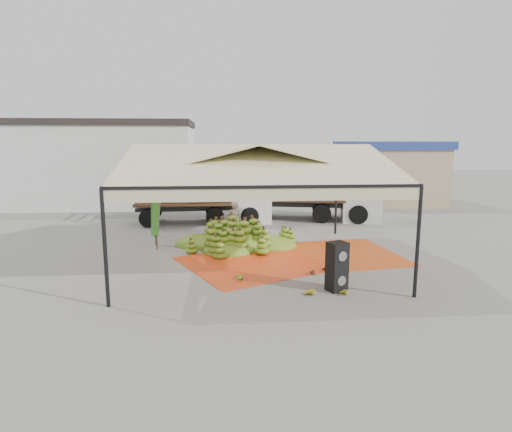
{
  "coord_description": "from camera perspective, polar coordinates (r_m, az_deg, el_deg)",
  "views": [
    {
      "loc": [
        -1.13,
        -14.51,
        4.12
      ],
      "look_at": [
        0.2,
        1.5,
        1.3
      ],
      "focal_mm": 30.0,
      "sensor_mm": 36.0,
      "label": 1
    }
  ],
  "objects": [
    {
      "name": "speaker_stack",
      "position": [
        12.13,
        10.74,
        -6.64
      ],
      "size": [
        0.63,
        0.6,
        1.38
      ],
      "rotation": [
        0.0,
        0.0,
        0.41
      ],
      "color": "black",
      "rests_on": "ground"
    },
    {
      "name": "ground",
      "position": [
        15.13,
        -0.28,
        -5.85
      ],
      "size": [
        90.0,
        90.0,
        0.0
      ],
      "primitive_type": "plane",
      "color": "slate",
      "rests_on": "ground"
    },
    {
      "name": "truck_left",
      "position": [
        21.98,
        -6.31,
        2.85
      ],
      "size": [
        6.82,
        2.57,
        2.31
      ],
      "rotation": [
        0.0,
        0.0,
        0.04
      ],
      "color": "#4D3219",
      "rests_on": "ground"
    },
    {
      "name": "hand_yellow_b",
      "position": [
        11.76,
        7.04,
        -10.06
      ],
      "size": [
        0.62,
        0.61,
        0.22
      ],
      "primitive_type": "ellipsoid",
      "rotation": [
        0.0,
        0.0,
        0.69
      ],
      "color": "gold",
      "rests_on": "ground"
    },
    {
      "name": "canopy_tent",
      "position": [
        14.58,
        -0.3,
        6.73
      ],
      "size": [
        8.1,
        8.1,
        4.0
      ],
      "color": "black",
      "rests_on": "ground"
    },
    {
      "name": "tarp_right",
      "position": [
        16.19,
        11.25,
        -4.96
      ],
      "size": [
        4.51,
        4.68,
        0.01
      ],
      "primitive_type": "cube",
      "rotation": [
        0.0,
        0.0,
        0.13
      ],
      "color": "#D35513",
      "rests_on": "ground"
    },
    {
      "name": "banana_heap",
      "position": [
        17.04,
        -2.41,
        -2.17
      ],
      "size": [
        5.74,
        5.02,
        1.08
      ],
      "primitive_type": "ellipsoid",
      "rotation": [
        0.0,
        0.0,
        -0.18
      ],
      "color": "#537518",
      "rests_on": "ground"
    },
    {
      "name": "vendor",
      "position": [
        17.59,
        -2.89,
        -0.76
      ],
      "size": [
        0.66,
        0.47,
        1.71
      ],
      "primitive_type": "imported",
      "rotation": [
        0.0,
        0.0,
        3.24
      ],
      "color": "gray",
      "rests_on": "ground"
    },
    {
      "name": "hanging_bunches",
      "position": [
        15.53,
        5.26,
        4.37
      ],
      "size": [
        3.24,
        0.24,
        0.2
      ],
      "color": "#457318",
      "rests_on": "ground"
    },
    {
      "name": "banana_leaves",
      "position": [
        17.32,
        -12.45,
        -4.05
      ],
      "size": [
        0.96,
        1.36,
        3.7
      ],
      "primitive_type": null,
      "color": "#2D6F1D",
      "rests_on": "ground"
    },
    {
      "name": "hand_red_a",
      "position": [
        13.59,
        7.14,
        -7.33
      ],
      "size": [
        0.5,
        0.43,
        0.2
      ],
      "primitive_type": "ellipsoid",
      "rotation": [
        0.0,
        0.0,
        -0.18
      ],
      "color": "#582A14",
      "rests_on": "ground"
    },
    {
      "name": "building_tan",
      "position": [
        29.75,
        17.31,
        5.56
      ],
      "size": [
        6.3,
        5.3,
        4.1
      ],
      "color": "tan",
      "rests_on": "ground"
    },
    {
      "name": "tarp_left",
      "position": [
        14.72,
        -0.34,
        -6.27
      ],
      "size": [
        5.75,
        5.66,
        0.01
      ],
      "primitive_type": "cube",
      "rotation": [
        0.0,
        0.0,
        0.45
      ],
      "color": "red",
      "rests_on": "ground"
    },
    {
      "name": "hand_yellow_a",
      "position": [
        11.98,
        11.43,
        -9.87
      ],
      "size": [
        0.51,
        0.47,
        0.19
      ],
      "primitive_type": "ellipsoid",
      "rotation": [
        0.0,
        0.0,
        0.34
      ],
      "color": "gold",
      "rests_on": "ground"
    },
    {
      "name": "hand_red_b",
      "position": [
        13.98,
        9.05,
        -6.88
      ],
      "size": [
        0.5,
        0.44,
        0.2
      ],
      "primitive_type": "ellipsoid",
      "rotation": [
        0.0,
        0.0,
        0.17
      ],
      "color": "#581714",
      "rests_on": "ground"
    },
    {
      "name": "hand_green",
      "position": [
        13.01,
        -2.56,
        -8.03
      ],
      "size": [
        0.51,
        0.44,
        0.21
      ],
      "primitive_type": "ellipsoid",
      "rotation": [
        0.0,
        0.0,
        -0.14
      ],
      "color": "#3F7B19",
      "rests_on": "ground"
    },
    {
      "name": "building_white",
      "position": [
        29.89,
        -22.16,
        6.53
      ],
      "size": [
        14.3,
        6.3,
        5.4
      ],
      "color": "silver",
      "rests_on": "ground"
    },
    {
      "name": "truck_right",
      "position": [
        22.9,
        8.02,
        3.32
      ],
      "size": [
        7.5,
        3.88,
        2.45
      ],
      "rotation": [
        0.0,
        0.0,
        -0.21
      ],
      "color": "#4D2C19",
      "rests_on": "ground"
    }
  ]
}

